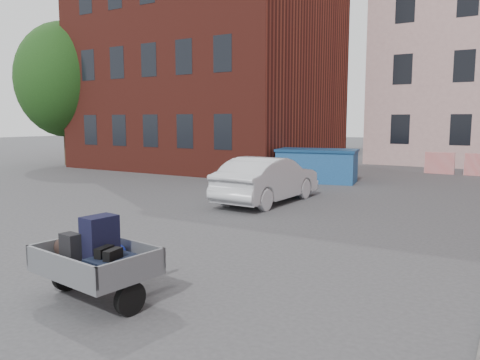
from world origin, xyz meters
The scene contains 8 objects.
ground centered at (0.00, 0.00, 0.00)m, with size 120.00×120.00×0.00m, color #38383A.
building_brick centered at (-9.00, 13.00, 7.00)m, with size 12.00×10.00×14.00m, color #591E16.
far_building centered at (-20.00, 22.00, 4.00)m, with size 6.00×6.00×8.00m, color maroon.
tree centered at (-16.00, 9.00, 5.17)m, with size 5.28×5.28×8.30m.
barriers centered at (4.20, 15.00, 0.50)m, with size 4.70×0.18×1.00m.
trailer centered at (0.87, -4.17, 0.61)m, with size 1.72×1.89×1.20m.
dumpster centered at (-1.32, 9.34, 0.67)m, with size 3.41×2.17×1.33m.
silver_car centered at (-0.79, 4.04, 0.69)m, with size 1.47×4.22×1.39m, color #B9BBC1.
Camera 1 is at (5.75, -8.43, 2.48)m, focal length 35.00 mm.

